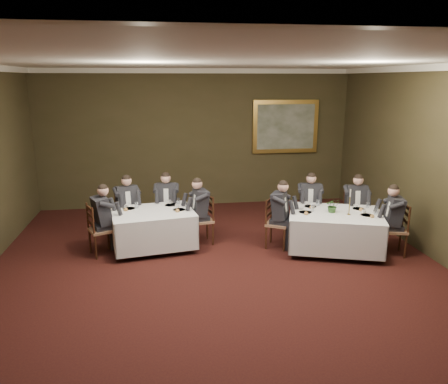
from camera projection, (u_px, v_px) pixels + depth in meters
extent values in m
plane|color=black|center=(225.00, 291.00, 6.88)|extent=(10.00, 10.00, 0.00)
cube|color=silver|center=(225.00, 60.00, 6.00)|extent=(8.00, 10.00, 0.10)
cube|color=#36311B|center=(196.00, 139.00, 11.23)|extent=(8.00, 0.10, 3.50)
cube|color=white|center=(195.00, 71.00, 10.76)|extent=(8.00, 0.10, 0.12)
cube|color=black|center=(336.00, 215.00, 8.34)|extent=(1.97, 1.70, 0.04)
cube|color=white|center=(336.00, 213.00, 8.34)|extent=(2.05, 1.78, 0.02)
cube|color=white|center=(334.00, 230.00, 8.42)|extent=(2.07, 1.81, 0.65)
cube|color=black|center=(153.00, 213.00, 8.44)|extent=(1.64, 1.33, 0.04)
cube|color=white|center=(153.00, 212.00, 8.44)|extent=(1.71, 1.40, 0.02)
cube|color=white|center=(153.00, 228.00, 8.52)|extent=(1.73, 1.43, 0.65)
cube|color=#91684A|center=(309.00, 212.00, 9.32)|extent=(0.53, 0.52, 0.05)
cube|color=black|center=(309.00, 199.00, 9.45)|extent=(0.38, 0.12, 0.54)
cube|color=black|center=(310.00, 195.00, 9.23)|extent=(0.48, 0.40, 0.55)
sphere|color=#D89A87|center=(311.00, 178.00, 9.14)|extent=(0.26, 0.26, 0.21)
cube|color=#91684A|center=(354.00, 214.00, 9.17)|extent=(0.50, 0.49, 0.05)
cube|color=black|center=(353.00, 201.00, 9.29)|extent=(0.38, 0.09, 0.54)
cube|color=black|center=(356.00, 197.00, 9.08)|extent=(0.46, 0.37, 0.55)
sphere|color=#D89A87|center=(357.00, 179.00, 8.98)|extent=(0.24, 0.24, 0.21)
cube|color=#91684A|center=(278.00, 224.00, 8.58)|extent=(0.58, 0.59, 0.05)
cube|color=black|center=(269.00, 211.00, 8.58)|extent=(0.21, 0.35, 0.54)
cube|color=black|center=(278.00, 205.00, 8.49)|extent=(0.47, 0.52, 0.55)
sphere|color=#D89A87|center=(279.00, 186.00, 8.39)|extent=(0.29, 0.29, 0.21)
cube|color=#91684A|center=(394.00, 230.00, 8.23)|extent=(0.52, 0.53, 0.05)
cube|color=black|center=(406.00, 218.00, 8.14)|extent=(0.13, 0.37, 0.54)
cube|color=black|center=(396.00, 211.00, 8.13)|extent=(0.41, 0.49, 0.55)
sphere|color=#D89A87|center=(398.00, 191.00, 8.04)|extent=(0.26, 0.26, 0.21)
cube|color=#91684A|center=(127.00, 215.00, 9.11)|extent=(0.55, 0.54, 0.05)
cube|color=black|center=(124.00, 202.00, 9.21)|extent=(0.37, 0.15, 0.54)
cube|color=black|center=(126.00, 198.00, 9.02)|extent=(0.50, 0.43, 0.55)
sphere|color=#D89A87|center=(125.00, 180.00, 8.92)|extent=(0.27, 0.27, 0.21)
cube|color=#91684A|center=(167.00, 212.00, 9.36)|extent=(0.47, 0.45, 0.05)
cube|color=black|center=(167.00, 198.00, 9.48)|extent=(0.38, 0.06, 0.54)
cube|color=black|center=(166.00, 195.00, 9.26)|extent=(0.44, 0.34, 0.55)
sphere|color=#D89A87|center=(166.00, 177.00, 9.17)|extent=(0.23, 0.23, 0.21)
cube|color=#91684A|center=(202.00, 220.00, 8.79)|extent=(0.50, 0.51, 0.05)
cube|color=black|center=(210.00, 208.00, 8.79)|extent=(0.10, 0.38, 0.54)
cube|color=black|center=(201.00, 202.00, 8.69)|extent=(0.38, 0.47, 0.55)
sphere|color=#D89A87|center=(201.00, 184.00, 8.60)|extent=(0.25, 0.25, 0.21)
cube|color=#91684A|center=(101.00, 230.00, 8.22)|extent=(0.56, 0.57, 0.05)
cube|color=black|center=(90.00, 219.00, 8.06)|extent=(0.18, 0.36, 0.54)
cube|color=black|center=(100.00, 211.00, 8.13)|extent=(0.45, 0.51, 0.55)
sphere|color=#D89A87|center=(99.00, 191.00, 8.03)|extent=(0.28, 0.28, 0.21)
imported|color=#2D5926|center=(333.00, 205.00, 8.33)|extent=(0.31, 0.29, 0.29)
cylinder|color=#A68932|center=(349.00, 214.00, 8.22)|extent=(0.07, 0.07, 0.02)
cylinder|color=#A68932|center=(350.00, 205.00, 8.18)|extent=(0.02, 0.02, 0.34)
cylinder|color=white|center=(350.00, 192.00, 8.12)|extent=(0.02, 0.02, 0.15)
cylinder|color=white|center=(310.00, 206.00, 8.76)|extent=(0.25, 0.25, 0.01)
cylinder|color=white|center=(308.00, 203.00, 8.89)|extent=(0.08, 0.08, 0.05)
cylinder|color=white|center=(319.00, 203.00, 8.76)|extent=(0.06, 0.06, 0.14)
cylinder|color=white|center=(129.00, 208.00, 8.61)|extent=(0.25, 0.25, 0.01)
cylinder|color=white|center=(129.00, 205.00, 8.75)|extent=(0.08, 0.08, 0.05)
cylinder|color=white|center=(137.00, 205.00, 8.62)|extent=(0.06, 0.06, 0.14)
cube|color=gold|center=(285.00, 127.00, 11.43)|extent=(1.74, 0.08, 1.38)
cube|color=#434931|center=(286.00, 127.00, 11.39)|extent=(1.52, 0.01, 1.16)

